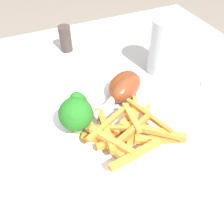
{
  "coord_description": "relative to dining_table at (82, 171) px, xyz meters",
  "views": [
    {
      "loc": [
        -0.05,
        -0.27,
        1.05
      ],
      "look_at": [
        0.07,
        0.01,
        0.74
      ],
      "focal_mm": 39.09,
      "sensor_mm": 36.0,
      "label": 1
    }
  ],
  "objects": [
    {
      "name": "dining_table",
      "position": [
        0.0,
        0.0,
        0.0
      ],
      "size": [
        0.99,
        0.84,
        0.71
      ],
      "color": "#B7B7BC",
      "rests_on": "ground_plane"
    },
    {
      "name": "dinner_plate",
      "position": [
        0.07,
        0.01,
        0.11
      ],
      "size": [
        0.3,
        0.3,
        0.01
      ],
      "primitive_type": "cylinder",
      "color": "silver",
      "rests_on": "dining_table"
    },
    {
      "name": "broccoli_floret_front",
      "position": [
        0.01,
        0.01,
        0.16
      ],
      "size": [
        0.06,
        0.06,
        0.07
      ],
      "color": "#93AA56",
      "rests_on": "dinner_plate"
    },
    {
      "name": "carrot_fries_pile",
      "position": [
        0.08,
        -0.04,
        0.14
      ],
      "size": [
        0.16,
        0.13,
        0.03
      ],
      "color": "orange",
      "rests_on": "dinner_plate"
    },
    {
      "name": "chicken_drumstick_near",
      "position": [
        0.12,
        0.06,
        0.14
      ],
      "size": [
        0.12,
        0.1,
        0.04
      ],
      "color": "#59210E",
      "rests_on": "dinner_plate"
    },
    {
      "name": "chicken_drumstick_far",
      "position": [
        0.12,
        0.05,
        0.14
      ],
      "size": [
        0.13,
        0.1,
        0.04
      ],
      "color": "#582211",
      "rests_on": "dinner_plate"
    },
    {
      "name": "water_glass",
      "position": [
        0.24,
        0.11,
        0.17
      ],
      "size": [
        0.07,
        0.07,
        0.12
      ],
      "primitive_type": "cylinder",
      "color": "silver",
      "rests_on": "dining_table"
    },
    {
      "name": "pepper_shaker",
      "position": [
        0.07,
        0.29,
        0.14
      ],
      "size": [
        0.03,
        0.03,
        0.06
      ],
      "primitive_type": "cylinder",
      "color": "#423833",
      "rests_on": "dining_table"
    }
  ]
}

